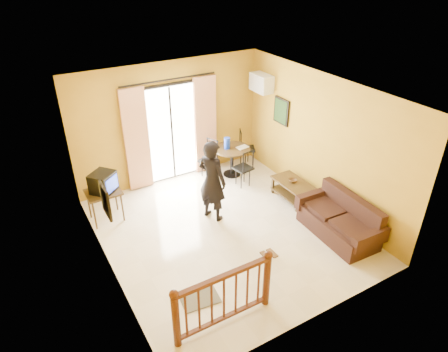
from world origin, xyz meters
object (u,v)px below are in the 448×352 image
dining_table (232,154)px  coffee_table (293,188)px  sofa (340,221)px  television (103,182)px  standing_person (212,181)px

dining_table → coffee_table: 1.75m
coffee_table → sofa: sofa is taller
coffee_table → television: bearing=160.4°
sofa → standing_person: standing_person is taller
sofa → dining_table: bearing=103.3°
coffee_table → standing_person: (-1.84, 0.31, 0.57)m
dining_table → coffee_table: size_ratio=0.88×
sofa → standing_person: bearing=139.3°
television → standing_person: standing_person is taller
television → dining_table: size_ratio=0.70×
dining_table → standing_person: 1.85m
dining_table → standing_person: standing_person is taller
television → dining_table: 3.17m
television → dining_table: television is taller
coffee_table → standing_person: bearing=170.6°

